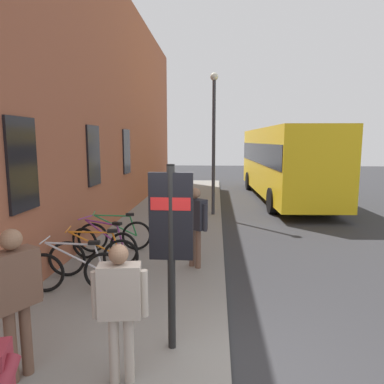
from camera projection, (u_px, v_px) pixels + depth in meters
name	position (u px, v px, depth m)	size (l,w,h in m)	color
ground	(258.00, 241.00, 9.97)	(60.00, 60.00, 0.00)	#2D2D30
sidewalk_pavement	(171.00, 221.00, 12.13)	(24.00, 3.50, 0.12)	gray
station_facade	(116.00, 105.00, 12.67)	(22.00, 0.65, 8.11)	#9E563D
bicycle_end_of_row	(75.00, 271.00, 6.28)	(0.48, 1.77, 0.97)	black
bicycle_far_end	(95.00, 256.00, 7.06)	(0.53, 1.75, 0.97)	black
bicycle_mid_rack	(104.00, 244.00, 7.86)	(0.69, 1.70, 0.97)	black
bicycle_by_door	(115.00, 235.00, 8.61)	(0.57, 1.74, 0.97)	black
transit_info_sign	(171.00, 228.00, 4.41)	(0.10, 0.55, 2.40)	black
city_bus	(284.00, 159.00, 16.69)	(10.60, 2.99, 3.35)	yellow
pedestrian_near_bus	(195.00, 219.00, 7.43)	(0.50, 0.54, 1.71)	brown
pedestrian_by_facade	(15.00, 289.00, 3.89)	(0.59, 0.47, 1.74)	brown
pedestrian_crossing_street	(120.00, 300.00, 3.83)	(0.29, 0.60, 1.59)	#B2A599
street_lamp	(214.00, 132.00, 12.54)	(0.28, 0.28, 5.02)	#333338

